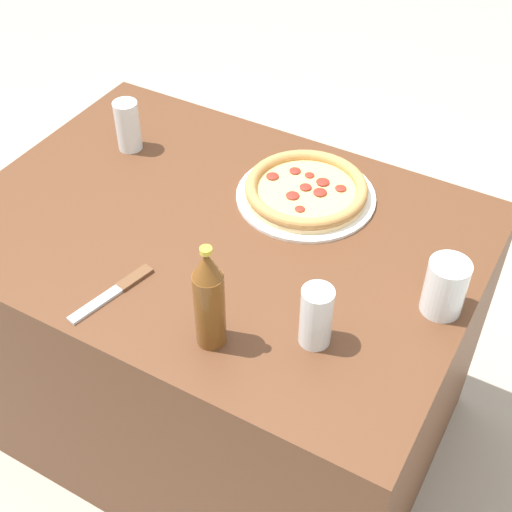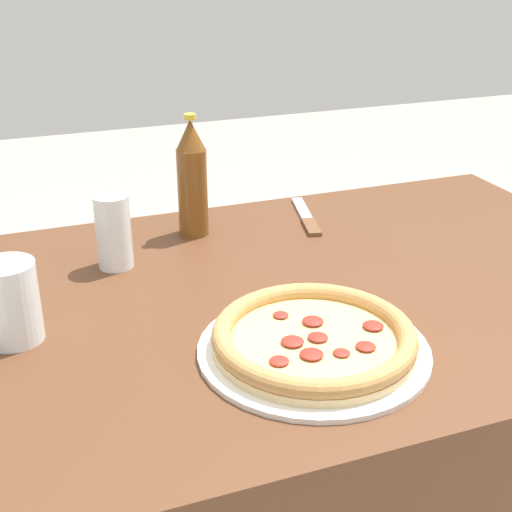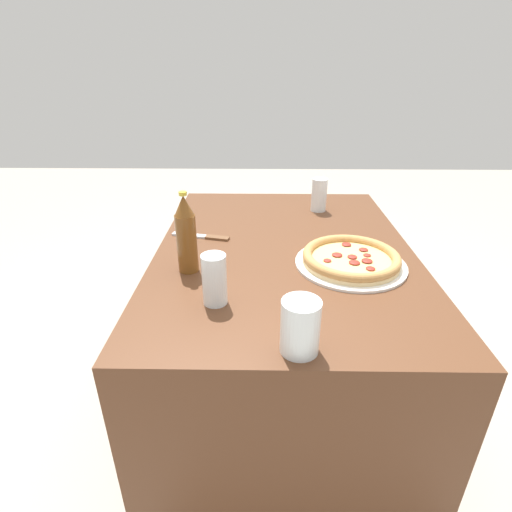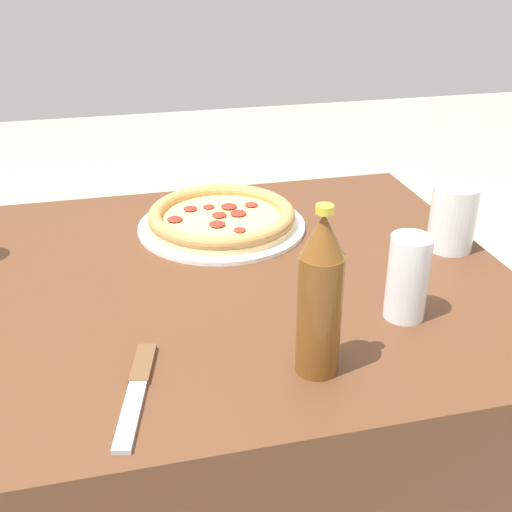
{
  "view_description": "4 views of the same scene",
  "coord_description": "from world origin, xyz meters",
  "px_view_note": "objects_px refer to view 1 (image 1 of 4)",
  "views": [
    {
      "loc": [
        -0.66,
        0.99,
        1.77
      ],
      "look_at": [
        -0.14,
        0.07,
        0.78
      ],
      "focal_mm": 50.0,
      "sensor_mm": 36.0,
      "label": 1
    },
    {
      "loc": [
        -0.49,
        -0.95,
        1.27
      ],
      "look_at": [
        -0.12,
        0.06,
        0.78
      ],
      "focal_mm": 50.0,
      "sensor_mm": 36.0,
      "label": 2
    },
    {
      "loc": [
        -1.16,
        0.07,
        1.29
      ],
      "look_at": [
        -0.14,
        0.09,
        0.78
      ],
      "focal_mm": 28.0,
      "sensor_mm": 36.0,
      "label": 3
    },
    {
      "loc": [
        0.08,
        0.93,
        1.26
      ],
      "look_at": [
        -0.13,
        0.08,
        0.81
      ],
      "focal_mm": 45.0,
      "sensor_mm": 36.0,
      "label": 4
    }
  ],
  "objects_px": {
    "glass_orange_juice": "(445,289)",
    "beer_bottle": "(209,299)",
    "glass_iced_tea": "(128,128)",
    "pizza_salami": "(306,191)",
    "knife": "(115,291)",
    "glass_red_wine": "(316,318)"
  },
  "relations": [
    {
      "from": "glass_red_wine",
      "to": "beer_bottle",
      "type": "bearing_deg",
      "value": 29.33
    },
    {
      "from": "glass_orange_juice",
      "to": "beer_bottle",
      "type": "distance_m",
      "value": 0.45
    },
    {
      "from": "glass_red_wine",
      "to": "knife",
      "type": "relative_size",
      "value": 0.65
    },
    {
      "from": "pizza_salami",
      "to": "glass_iced_tea",
      "type": "distance_m",
      "value": 0.48
    },
    {
      "from": "beer_bottle",
      "to": "knife",
      "type": "bearing_deg",
      "value": -2.26
    },
    {
      "from": "glass_red_wine",
      "to": "beer_bottle",
      "type": "height_order",
      "value": "beer_bottle"
    },
    {
      "from": "beer_bottle",
      "to": "knife",
      "type": "xyz_separation_m",
      "value": [
        0.23,
        -0.01,
        -0.11
      ]
    },
    {
      "from": "glass_iced_tea",
      "to": "knife",
      "type": "distance_m",
      "value": 0.51
    },
    {
      "from": "glass_orange_juice",
      "to": "glass_iced_tea",
      "type": "bearing_deg",
      "value": -9.62
    },
    {
      "from": "pizza_salami",
      "to": "glass_iced_tea",
      "type": "height_order",
      "value": "glass_iced_tea"
    },
    {
      "from": "glass_iced_tea",
      "to": "pizza_salami",
      "type": "bearing_deg",
      "value": -175.61
    },
    {
      "from": "pizza_salami",
      "to": "glass_red_wine",
      "type": "xyz_separation_m",
      "value": [
        -0.2,
        0.37,
        0.04
      ]
    },
    {
      "from": "glass_red_wine",
      "to": "beer_bottle",
      "type": "relative_size",
      "value": 0.56
    },
    {
      "from": "pizza_salami",
      "to": "glass_orange_juice",
      "type": "bearing_deg",
      "value": 154.67
    },
    {
      "from": "pizza_salami",
      "to": "glass_orange_juice",
      "type": "height_order",
      "value": "glass_orange_juice"
    },
    {
      "from": "glass_orange_juice",
      "to": "knife",
      "type": "bearing_deg",
      "value": 25.62
    },
    {
      "from": "knife",
      "to": "pizza_salami",
      "type": "bearing_deg",
      "value": -113.04
    },
    {
      "from": "glass_red_wine",
      "to": "glass_iced_tea",
      "type": "relative_size",
      "value": 1.01
    },
    {
      "from": "glass_iced_tea",
      "to": "knife",
      "type": "bearing_deg",
      "value": 123.34
    },
    {
      "from": "pizza_salami",
      "to": "glass_red_wine",
      "type": "relative_size",
      "value": 2.48
    },
    {
      "from": "glass_iced_tea",
      "to": "knife",
      "type": "height_order",
      "value": "glass_iced_tea"
    },
    {
      "from": "glass_orange_juice",
      "to": "glass_iced_tea",
      "type": "distance_m",
      "value": 0.87
    }
  ]
}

